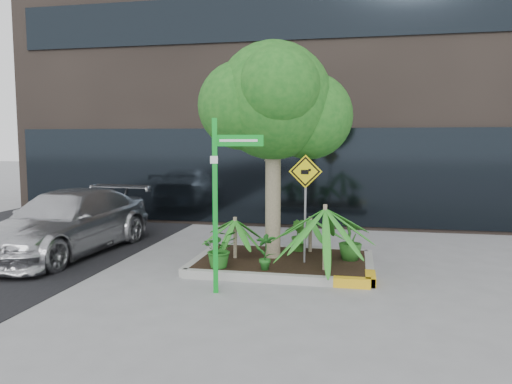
% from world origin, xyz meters
% --- Properties ---
extents(ground, '(80.00, 80.00, 0.00)m').
position_xyz_m(ground, '(0.00, 0.00, 0.00)').
color(ground, gray).
rests_on(ground, ground).
extents(planter, '(3.35, 2.36, 0.15)m').
position_xyz_m(planter, '(0.23, 0.27, 0.10)').
color(planter, '#9E9E99').
rests_on(planter, ground).
extents(tree, '(2.84, 2.52, 4.26)m').
position_xyz_m(tree, '(-0.02, 0.44, 3.11)').
color(tree, tan).
rests_on(tree, ground).
extents(palm_front, '(1.28, 1.28, 1.43)m').
position_xyz_m(palm_front, '(1.02, -0.35, 1.22)').
color(palm_front, tan).
rests_on(palm_front, ground).
extents(palm_left, '(0.88, 0.88, 0.98)m').
position_xyz_m(palm_left, '(-0.71, 0.20, 0.88)').
color(palm_left, tan).
rests_on(palm_left, ground).
extents(palm_back, '(0.80, 0.80, 0.89)m').
position_xyz_m(palm_back, '(0.65, 1.01, 0.81)').
color(palm_back, tan).
rests_on(palm_back, ground).
extents(parked_car, '(2.22, 4.69, 1.32)m').
position_xyz_m(parked_car, '(-4.42, 0.50, 0.66)').
color(parked_car, '#B6B6BB').
rests_on(parked_car, ground).
extents(shrub_a, '(0.81, 0.81, 0.67)m').
position_xyz_m(shrub_a, '(-0.79, -0.55, 0.49)').
color(shrub_a, '#20631C').
rests_on(shrub_a, planter).
extents(shrub_b, '(0.61, 0.61, 0.77)m').
position_xyz_m(shrub_b, '(1.45, 0.47, 0.54)').
color(shrub_b, '#245D1C').
rests_on(shrub_b, planter).
extents(shrub_c, '(0.46, 0.46, 0.66)m').
position_xyz_m(shrub_c, '(0.02, -0.55, 0.48)').
color(shrub_c, '#20641F').
rests_on(shrub_c, planter).
extents(shrub_d, '(0.52, 0.52, 0.67)m').
position_xyz_m(shrub_d, '(0.45, 0.97, 0.49)').
color(shrub_d, '#2A651D').
rests_on(shrub_d, planter).
extents(street_sign_post, '(0.94, 0.79, 2.72)m').
position_xyz_m(street_sign_post, '(-0.56, -1.44, 1.68)').
color(street_sign_post, '#0E9D24').
rests_on(street_sign_post, ground).
extents(cattle_sign, '(0.61, 0.18, 1.97)m').
position_xyz_m(cattle_sign, '(0.63, 0.15, 1.48)').
color(cattle_sign, slate).
rests_on(cattle_sign, ground).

